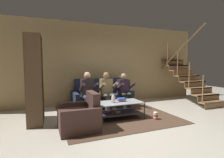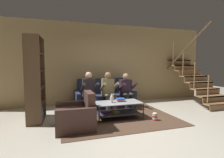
{
  "view_description": "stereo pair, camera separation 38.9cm",
  "coord_description": "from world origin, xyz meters",
  "px_view_note": "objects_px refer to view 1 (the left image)",
  "views": [
    {
      "loc": [
        -2.02,
        -3.72,
        1.42
      ],
      "look_at": [
        -0.17,
        0.83,
        1.02
      ],
      "focal_mm": 28.0,
      "sensor_mm": 36.0,
      "label": 1
    },
    {
      "loc": [
        -1.66,
        -3.86,
        1.42
      ],
      "look_at": [
        -0.17,
        0.83,
        1.02
      ],
      "focal_mm": 28.0,
      "sensor_mm": 36.0,
      "label": 2
    }
  ],
  "objects_px": {
    "couch": "(102,97)",
    "book_stack": "(121,100)",
    "person_seated_left": "(88,90)",
    "coffee_table": "(119,107)",
    "vase": "(113,98)",
    "bookshelf": "(33,88)",
    "person_seated_middle": "(107,90)",
    "popcorn_tub": "(156,116)",
    "person_seated_right": "(125,89)",
    "armchair": "(80,117)"
  },
  "relations": [
    {
      "from": "couch",
      "to": "person_seated_middle",
      "type": "height_order",
      "value": "person_seated_middle"
    },
    {
      "from": "book_stack",
      "to": "armchair",
      "type": "xyz_separation_m",
      "value": [
        -1.22,
        -0.47,
        -0.21
      ]
    },
    {
      "from": "bookshelf",
      "to": "armchair",
      "type": "relative_size",
      "value": 2.45
    },
    {
      "from": "armchair",
      "to": "coffee_table",
      "type": "bearing_deg",
      "value": 20.11
    },
    {
      "from": "coffee_table",
      "to": "book_stack",
      "type": "height_order",
      "value": "book_stack"
    },
    {
      "from": "person_seated_right",
      "to": "armchair",
      "type": "relative_size",
      "value": 1.32
    },
    {
      "from": "popcorn_tub",
      "to": "bookshelf",
      "type": "bearing_deg",
      "value": 162.88
    },
    {
      "from": "armchair",
      "to": "bookshelf",
      "type": "bearing_deg",
      "value": 138.23
    },
    {
      "from": "person_seated_right",
      "to": "coffee_table",
      "type": "bearing_deg",
      "value": -124.2
    },
    {
      "from": "couch",
      "to": "vase",
      "type": "distance_m",
      "value": 1.58
    },
    {
      "from": "person_seated_right",
      "to": "book_stack",
      "type": "xyz_separation_m",
      "value": [
        -0.56,
        -0.91,
        -0.13
      ]
    },
    {
      "from": "couch",
      "to": "person_seated_middle",
      "type": "xyz_separation_m",
      "value": [
        0.0,
        -0.56,
        0.35
      ]
    },
    {
      "from": "couch",
      "to": "armchair",
      "type": "bearing_deg",
      "value": -120.99
    },
    {
      "from": "bookshelf",
      "to": "book_stack",
      "type": "bearing_deg",
      "value": -9.9
    },
    {
      "from": "book_stack",
      "to": "bookshelf",
      "type": "relative_size",
      "value": 0.11
    },
    {
      "from": "couch",
      "to": "popcorn_tub",
      "type": "bearing_deg",
      "value": -68.13
    },
    {
      "from": "person_seated_middle",
      "to": "person_seated_right",
      "type": "bearing_deg",
      "value": -0.41
    },
    {
      "from": "couch",
      "to": "person_seated_left",
      "type": "bearing_deg",
      "value": -137.68
    },
    {
      "from": "book_stack",
      "to": "bookshelf",
      "type": "distance_m",
      "value": 2.23
    },
    {
      "from": "bookshelf",
      "to": "person_seated_left",
      "type": "bearing_deg",
      "value": 19.63
    },
    {
      "from": "vase",
      "to": "bookshelf",
      "type": "distance_m",
      "value": 1.98
    },
    {
      "from": "person_seated_middle",
      "to": "coffee_table",
      "type": "xyz_separation_m",
      "value": [
        -0.03,
        -0.96,
        -0.35
      ]
    },
    {
      "from": "couch",
      "to": "bookshelf",
      "type": "relative_size",
      "value": 0.94
    },
    {
      "from": "couch",
      "to": "person_seated_left",
      "type": "height_order",
      "value": "person_seated_left"
    },
    {
      "from": "couch",
      "to": "person_seated_middle",
      "type": "distance_m",
      "value": 0.66
    },
    {
      "from": "armchair",
      "to": "popcorn_tub",
      "type": "distance_m",
      "value": 1.97
    },
    {
      "from": "person_seated_left",
      "to": "person_seated_right",
      "type": "xyz_separation_m",
      "value": [
        1.23,
        -0.01,
        -0.03
      ]
    },
    {
      "from": "person_seated_right",
      "to": "person_seated_middle",
      "type": "bearing_deg",
      "value": 179.59
    },
    {
      "from": "vase",
      "to": "popcorn_tub",
      "type": "bearing_deg",
      "value": -24.04
    },
    {
      "from": "bookshelf",
      "to": "coffee_table",
      "type": "bearing_deg",
      "value": -11.72
    },
    {
      "from": "vase",
      "to": "bookshelf",
      "type": "height_order",
      "value": "bookshelf"
    },
    {
      "from": "coffee_table",
      "to": "book_stack",
      "type": "bearing_deg",
      "value": 29.89
    },
    {
      "from": "couch",
      "to": "person_seated_right",
      "type": "bearing_deg",
      "value": -42.61
    },
    {
      "from": "vase",
      "to": "book_stack",
      "type": "xyz_separation_m",
      "value": [
        0.26,
        0.07,
        -0.06
      ]
    },
    {
      "from": "person_seated_middle",
      "to": "coffee_table",
      "type": "distance_m",
      "value": 1.02
    },
    {
      "from": "book_stack",
      "to": "person_seated_right",
      "type": "bearing_deg",
      "value": 58.29
    },
    {
      "from": "coffee_table",
      "to": "vase",
      "type": "height_order",
      "value": "vase"
    },
    {
      "from": "person_seated_left",
      "to": "bookshelf",
      "type": "xyz_separation_m",
      "value": [
        -1.49,
        -0.53,
        0.22
      ]
    },
    {
      "from": "person_seated_left",
      "to": "vase",
      "type": "height_order",
      "value": "person_seated_left"
    },
    {
      "from": "person_seated_left",
      "to": "vase",
      "type": "bearing_deg",
      "value": -67.32
    },
    {
      "from": "person_seated_left",
      "to": "book_stack",
      "type": "xyz_separation_m",
      "value": [
        0.67,
        -0.91,
        -0.16
      ]
    },
    {
      "from": "bookshelf",
      "to": "popcorn_tub",
      "type": "relative_size",
      "value": 10.11
    },
    {
      "from": "book_stack",
      "to": "vase",
      "type": "bearing_deg",
      "value": -165.28
    },
    {
      "from": "couch",
      "to": "book_stack",
      "type": "bearing_deg",
      "value": -87.78
    },
    {
      "from": "person_seated_left",
      "to": "person_seated_middle",
      "type": "distance_m",
      "value": 0.62
    },
    {
      "from": "vase",
      "to": "person_seated_middle",
      "type": "bearing_deg",
      "value": 78.07
    },
    {
      "from": "person_seated_middle",
      "to": "popcorn_tub",
      "type": "height_order",
      "value": "person_seated_middle"
    },
    {
      "from": "person_seated_left",
      "to": "bookshelf",
      "type": "bearing_deg",
      "value": -160.37
    },
    {
      "from": "person_seated_left",
      "to": "popcorn_tub",
      "type": "xyz_separation_m",
      "value": [
        1.42,
        -1.43,
        -0.54
      ]
    },
    {
      "from": "armchair",
      "to": "person_seated_middle",
      "type": "bearing_deg",
      "value": 49.76
    }
  ]
}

